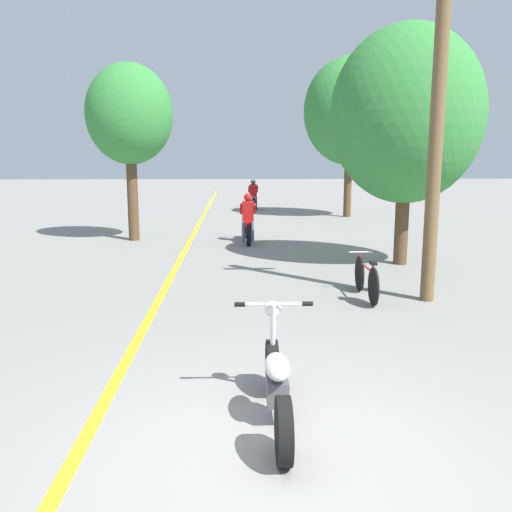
% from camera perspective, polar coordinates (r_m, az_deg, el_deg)
% --- Properties ---
extents(ground_plane, '(120.00, 120.00, 0.00)m').
position_cam_1_polar(ground_plane, '(4.88, 2.03, -20.64)').
color(ground_plane, gray).
extents(lane_stripe_center, '(0.14, 48.00, 0.01)m').
position_cam_1_polar(lane_stripe_center, '(17.07, -6.84, 1.82)').
color(lane_stripe_center, yellow).
rests_on(lane_stripe_center, ground).
extents(utility_pole, '(1.10, 0.24, 5.75)m').
position_cam_1_polar(utility_pole, '(9.86, 18.46, 12.43)').
color(utility_pole, brown).
rests_on(utility_pole, ground).
extents(roadside_tree_right_near, '(3.50, 3.15, 5.48)m').
position_cam_1_polar(roadside_tree_right_near, '(13.21, 15.60, 14.08)').
color(roadside_tree_right_near, '#513A23').
rests_on(roadside_tree_right_near, ground).
extents(roadside_tree_right_far, '(3.85, 3.46, 6.61)m').
position_cam_1_polar(roadside_tree_right_far, '(23.58, 9.86, 14.76)').
color(roadside_tree_right_far, '#513A23').
rests_on(roadside_tree_right_far, ground).
extents(roadside_tree_left, '(2.57, 2.31, 5.25)m').
position_cam_1_polar(roadside_tree_left, '(16.96, -13.19, 14.22)').
color(roadside_tree_left, '#513A23').
rests_on(roadside_tree_left, ground).
extents(motorcycle_foreground, '(0.81, 1.98, 1.06)m').
position_cam_1_polar(motorcycle_foreground, '(5.32, 2.21, -13.16)').
color(motorcycle_foreground, black).
rests_on(motorcycle_foreground, ground).
extents(motorcycle_rider_lead, '(0.50, 2.06, 1.46)m').
position_cam_1_polar(motorcycle_rider_lead, '(16.28, -0.86, 3.42)').
color(motorcycle_rider_lead, black).
rests_on(motorcycle_rider_lead, ground).
extents(motorcycle_rider_far, '(0.50, 2.05, 1.47)m').
position_cam_1_polar(motorcycle_rider_far, '(26.48, -0.29, 6.11)').
color(motorcycle_rider_far, black).
rests_on(motorcycle_rider_far, ground).
extents(bicycle_parked, '(0.44, 1.71, 0.77)m').
position_cam_1_polar(bicycle_parked, '(9.98, 11.53, -2.33)').
color(bicycle_parked, black).
rests_on(bicycle_parked, ground).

